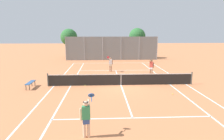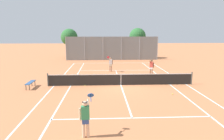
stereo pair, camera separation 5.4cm
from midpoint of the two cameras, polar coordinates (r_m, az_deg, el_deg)
The scene contains 12 objects.
ground_plane at distance 16.60m, azimuth 2.65°, elevation -4.35°, with size 120.00×120.00×0.00m, color #CC7A4C.
court_line_markings at distance 16.60m, azimuth 2.65°, elevation -4.34°, with size 11.10×23.90×0.01m.
tennis_net at distance 16.47m, azimuth 2.66°, elevation -2.65°, with size 12.00×0.10×1.07m.
player_near_side at distance 8.53m, azimuth -7.42°, elevation -12.99°, with size 0.61×0.78×1.77m.
player_far_left at distance 22.07m, azimuth -0.34°, elevation 1.95°, with size 0.68×0.73×1.77m.
player_far_right at distance 20.59m, azimuth 11.26°, elevation 1.04°, with size 0.53×0.47×1.60m.
loose_tennis_ball_1 at distance 16.56m, azimuth -7.60°, elevation -4.35°, with size 0.07×0.07×0.07m, color #D1DB33.
loose_tennis_ball_2 at distance 14.83m, azimuth 17.02°, elevation -6.58°, with size 0.07×0.07×0.07m, color #D1DB33.
courtside_bench at distance 16.98m, azimuth -22.20°, elevation -3.40°, with size 0.36×1.50×0.47m.
back_fence at distance 31.00m, azimuth 0.12°, elevation 6.20°, with size 14.27×0.08×3.63m.
tree_behind_left at distance 33.99m, azimuth -12.00°, elevation 9.00°, with size 2.75×2.75×4.84m.
tree_behind_right at distance 33.37m, azimuth 7.37°, elevation 9.40°, with size 2.68×2.68×4.95m.
Camera 2 is at (-1.49, -15.94, 4.37)m, focal length 32.00 mm.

